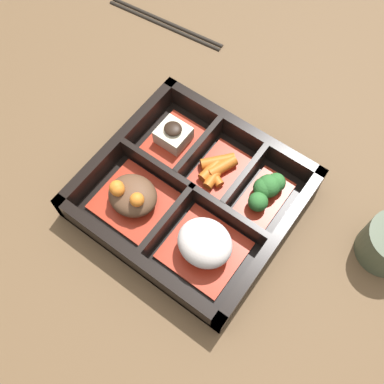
{
  "coord_description": "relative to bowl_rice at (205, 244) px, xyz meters",
  "views": [
    {
      "loc": [
        -0.15,
        0.21,
        0.55
      ],
      "look_at": [
        0.0,
        0.0,
        0.03
      ],
      "focal_mm": 42.0,
      "sensor_mm": 36.0,
      "label": 1
    }
  ],
  "objects": [
    {
      "name": "bento_rim",
      "position": [
        0.06,
        -0.05,
        -0.01
      ],
      "size": [
        0.26,
        0.25,
        0.04
      ],
      "color": "black",
      "rests_on": "ground_plane"
    },
    {
      "name": "bowl_stew",
      "position": [
        0.12,
        0.0,
        -0.01
      ],
      "size": [
        0.09,
        0.09,
        0.05
      ],
      "color": "#B22D19",
      "rests_on": "bento_base"
    },
    {
      "name": "ground_plane",
      "position": [
        0.06,
        -0.05,
        -0.03
      ],
      "size": [
        3.0,
        3.0,
        0.0
      ],
      "primitive_type": "plane",
      "color": "brown"
    },
    {
      "name": "bento_base",
      "position": [
        0.06,
        -0.05,
        -0.03
      ],
      "size": [
        0.26,
        0.25,
        0.01
      ],
      "color": "black",
      "rests_on": "ground_plane"
    },
    {
      "name": "bowl_carrots",
      "position": [
        0.05,
        -0.1,
        -0.02
      ],
      "size": [
        0.05,
        0.08,
        0.02
      ],
      "color": "#B22D19",
      "rests_on": "bento_base"
    },
    {
      "name": "bowl_tofu",
      "position": [
        0.13,
        -0.11,
        -0.01
      ],
      "size": [
        0.06,
        0.08,
        0.04
      ],
      "color": "#B22D19",
      "rests_on": "bento_base"
    },
    {
      "name": "bowl_rice",
      "position": [
        0.0,
        0.0,
        0.0
      ],
      "size": [
        0.09,
        0.09,
        0.05
      ],
      "color": "#B22D19",
      "rests_on": "bento_base"
    },
    {
      "name": "bowl_greens",
      "position": [
        -0.02,
        -0.11,
        -0.01
      ],
      "size": [
        0.05,
        0.08,
        0.04
      ],
      "color": "#B22D19",
      "rests_on": "bento_base"
    },
    {
      "name": "chopsticks",
      "position": [
        0.29,
        -0.29,
        -0.03
      ],
      "size": [
        0.22,
        0.04,
        0.01
      ],
      "color": "black",
      "rests_on": "ground_plane"
    }
  ]
}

